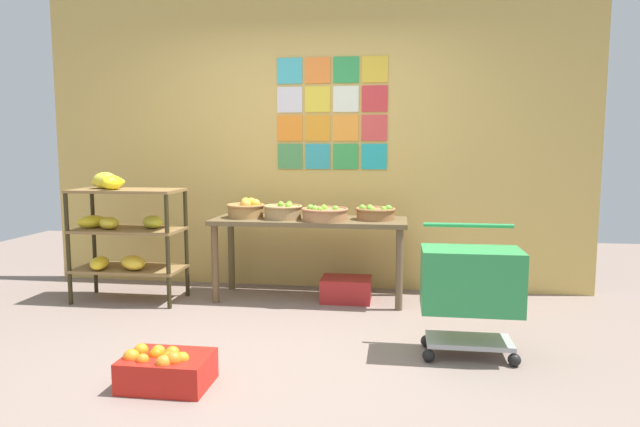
{
  "coord_description": "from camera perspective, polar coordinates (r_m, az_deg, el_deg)",
  "views": [
    {
      "loc": [
        0.82,
        -3.35,
        1.32
      ],
      "look_at": [
        0.19,
        1.1,
        0.8
      ],
      "focal_mm": 30.97,
      "sensor_mm": 36.0,
      "label": 1
    }
  ],
  "objects": [
    {
      "name": "fruit_basket_back_left",
      "position": [
        4.68,
        0.48,
        -0.0
      ],
      "size": [
        0.4,
        0.4,
        0.13
      ],
      "color": "#A36F45",
      "rests_on": "display_table"
    },
    {
      "name": "fruit_basket_left",
      "position": [
        4.81,
        -3.83,
        0.24
      ],
      "size": [
        0.34,
        0.34,
        0.15
      ],
      "color": "#9E7D50",
      "rests_on": "display_table"
    },
    {
      "name": "fruit_basket_right",
      "position": [
        4.77,
        5.73,
        0.08
      ],
      "size": [
        0.35,
        0.35,
        0.13
      ],
      "color": "#96643B",
      "rests_on": "display_table"
    },
    {
      "name": "ground",
      "position": [
        3.69,
        -5.43,
        -14.34
      ],
      "size": [
        9.63,
        9.63,
        0.0
      ],
      "primitive_type": "plane",
      "color": "#7D6B61"
    },
    {
      "name": "produce_crate_under_table",
      "position": [
        4.87,
        2.73,
        -7.83
      ],
      "size": [
        0.43,
        0.32,
        0.2
      ],
      "primitive_type": "cube",
      "color": "#AD2323",
      "rests_on": "ground"
    },
    {
      "name": "banana_shelf_unit",
      "position": [
        5.08,
        -19.79,
        -1.28
      ],
      "size": [
        0.93,
        0.49,
        1.12
      ],
      "color": "#2E2713",
      "rests_on": "ground"
    },
    {
      "name": "orange_crate_foreground",
      "position": [
        3.31,
        -15.63,
        -15.16
      ],
      "size": [
        0.48,
        0.34,
        0.23
      ],
      "color": "red",
      "rests_on": "ground"
    },
    {
      "name": "back_wall_with_art",
      "position": [
        5.26,
        -0.83,
        7.66
      ],
      "size": [
        5.18,
        0.07,
        2.82
      ],
      "color": "tan",
      "rests_on": "ground"
    },
    {
      "name": "display_table",
      "position": [
        4.83,
        -1.11,
        -1.61
      ],
      "size": [
        1.69,
        0.59,
        0.72
      ],
      "color": "brown",
      "rests_on": "ground"
    },
    {
      "name": "shopping_cart",
      "position": [
        3.64,
        15.29,
        -7.02
      ],
      "size": [
        0.62,
        0.41,
        0.83
      ],
      "rotation": [
        0.0,
        0.0,
        -0.11
      ],
      "color": "black",
      "rests_on": "ground"
    },
    {
      "name": "fruit_basket_centre",
      "position": [
        4.93,
        -7.63,
        0.51
      ],
      "size": [
        0.34,
        0.34,
        0.18
      ],
      "color": "#A37641",
      "rests_on": "display_table"
    }
  ]
}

